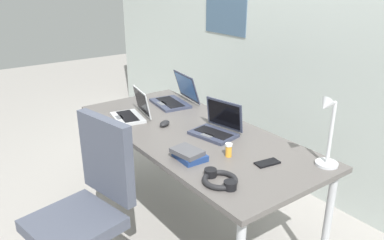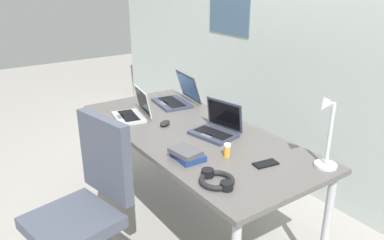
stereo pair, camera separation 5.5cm
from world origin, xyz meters
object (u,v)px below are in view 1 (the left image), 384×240
Objects in this scene: desk_lamp at (327,133)px; cell_phone at (267,163)px; computer_mouse at (165,123)px; laptop_mid_desk at (132,112)px; laptop_back_left at (217,128)px; office_chair at (86,220)px; pill_bottle at (229,150)px; laptop_far_corner at (175,98)px; book_stack at (189,154)px; headphones at (220,180)px.

desk_lamp is 2.94× the size of cell_phone.
laptop_mid_desk is at bearing 172.15° from computer_mouse.
office_chair reaches higher than laptop_back_left.
laptop_mid_desk is 3.89× the size of pill_bottle.
pill_bottle is (0.95, -0.27, -0.01)m from laptop_far_corner.
laptop_far_corner reaches higher than pill_bottle.
laptop_back_left is at bearing 152.41° from pill_bottle.
laptop_back_left is 3.28× the size of computer_mouse.
laptop_back_left reaches higher than cell_phone.
pill_bottle is 0.08× the size of office_chair.
pill_bottle is at bearing 62.16° from book_stack.
laptop_far_corner is (-0.09, 0.42, 0.00)m from laptop_mid_desk.
desk_lamp is at bearing 2.14° from laptop_far_corner.
desk_lamp is at bearing 53.77° from office_chair.
laptop_mid_desk reaches higher than cell_phone.
computer_mouse is 0.71× the size of cell_phone.
laptop_back_left is at bearing -165.47° from desk_lamp.
cell_phone is 0.22m from pill_bottle.
laptop_far_corner is (-1.33, -0.05, -0.15)m from desk_lamp.
computer_mouse is at bearing -159.67° from cell_phone.
headphones is at bearing -109.91° from desk_lamp.
computer_mouse is at bearing 108.43° from office_chair.
laptop_back_left reaches higher than book_stack.
laptop_back_left is 1.47× the size of headphones.
laptop_far_corner is at bearing 156.43° from headphones.
laptop_far_corner is 2.66× the size of cell_phone.
laptop_mid_desk is at bearing 130.54° from office_chair.
headphones is 0.22× the size of office_chair.
pill_bottle is (0.60, 0.04, 0.02)m from computer_mouse.
cell_phone is (1.05, 0.26, -0.04)m from laptop_mid_desk.
laptop_back_left is 0.33× the size of office_chair.
headphones is (1.14, -0.50, -0.03)m from laptop_far_corner.
office_chair is at bearing -115.07° from cell_phone.
computer_mouse is 0.81m from cell_phone.
laptop_mid_desk reaches higher than headphones.
office_chair reaches higher than headphones.
pill_bottle reaches higher than cell_phone.
computer_mouse is 0.52× the size of book_stack.
laptop_far_corner is 4.58× the size of pill_bottle.
office_chair reaches higher than laptop_mid_desk.
laptop_back_left reaches higher than pill_bottle.
book_stack is at bearing -29.28° from laptop_far_corner.
office_chair is (-0.57, -0.50, -0.36)m from headphones.
laptop_far_corner is at bearing 107.15° from computer_mouse.
laptop_far_corner reaches higher than headphones.
laptop_mid_desk is 2.26× the size of cell_phone.
office_chair reaches higher than cell_phone.
laptop_far_corner reaches higher than laptop_back_left.
computer_mouse is at bearing 162.69° from book_stack.
laptop_mid_desk reaches higher than book_stack.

